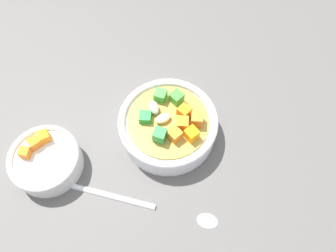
{
  "coord_description": "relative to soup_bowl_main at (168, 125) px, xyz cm",
  "views": [
    {
      "loc": [
        -1.88,
        23.52,
        47.74
      ],
      "look_at": [
        0.0,
        0.0,
        2.1
      ],
      "focal_mm": 35.31,
      "sensor_mm": 36.0,
      "label": 1
    }
  ],
  "objects": [
    {
      "name": "ground_plane",
      "position": [
        0.03,
        0.0,
        -3.46
      ],
      "size": [
        140.0,
        140.0,
        2.0
      ],
      "primitive_type": "cube",
      "color": "#565451"
    },
    {
      "name": "soup_bowl_main",
      "position": [
        0.0,
        0.0,
        0.0
      ],
      "size": [
        15.24,
        15.24,
        5.96
      ],
      "color": "white",
      "rests_on": "ground_plane"
    },
    {
      "name": "spoon",
      "position": [
        3.43,
        11.85,
        -2.04
      ],
      "size": [
        23.86,
        5.6,
        0.85
      ],
      "rotation": [
        0.0,
        0.0,
        2.97
      ],
      "color": "silver",
      "rests_on": "ground_plane"
    },
    {
      "name": "side_bowl_small",
      "position": [
        17.6,
        7.13,
        -0.42
      ],
      "size": [
        10.38,
        10.38,
        4.78
      ],
      "color": "white",
      "rests_on": "ground_plane"
    }
  ]
}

